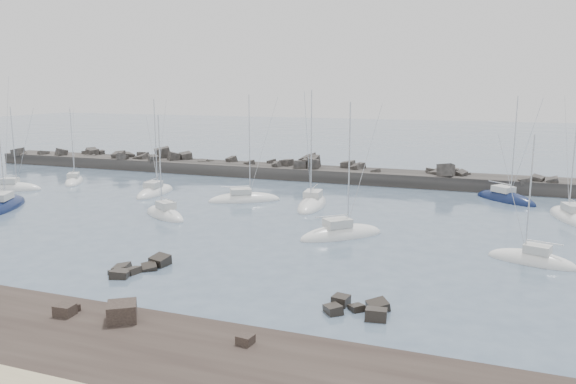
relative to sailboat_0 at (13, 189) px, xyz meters
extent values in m
plane|color=#475B70|center=(41.19, -14.07, -0.15)|extent=(400.00, 400.00, 0.00)
cube|color=black|center=(41.19, -36.07, -0.15)|extent=(140.00, 12.00, 0.70)
cube|color=black|center=(38.60, -32.75, 0.54)|extent=(1.21, 1.00, 0.68)
cube|color=black|center=(38.56, -31.90, 0.42)|extent=(0.93, 0.93, 0.45)
cube|color=black|center=(42.38, -32.13, 0.75)|extent=(2.38, 2.38, 1.11)
cube|color=black|center=(50.66, -32.34, 0.45)|extent=(0.94, 0.89, 0.50)
cube|color=black|center=(36.72, -24.73, 0.00)|extent=(1.75, 1.92, 0.93)
cube|color=black|center=(37.95, -21.28, -0.03)|extent=(1.57, 1.72, 1.58)
cube|color=black|center=(37.08, -23.75, -0.19)|extent=(1.36, 1.37, 1.12)
cube|color=black|center=(35.63, -23.18, -0.17)|extent=(1.58, 1.52, 1.00)
cube|color=black|center=(37.75, -22.48, -0.24)|extent=(1.66, 1.85, 1.37)
cube|color=black|center=(35.94, -24.51, -0.12)|extent=(1.04, 1.04, 0.61)
cube|color=black|center=(56.35, -24.05, -0.20)|extent=(1.86, 1.89, 1.41)
cube|color=black|center=(56.53, -25.65, -0.13)|extent=(1.53, 1.75, 1.41)
cube|color=black|center=(55.06, -24.78, -0.02)|extent=(1.31, 1.29, 0.65)
cube|color=black|center=(53.80, -25.76, -0.19)|extent=(1.62, 1.52, 1.29)
cube|color=black|center=(53.88, -24.29, 0.01)|extent=(1.19, 1.20, 0.98)
cube|color=#2B2826|center=(33.69, 23.93, 0.05)|extent=(115.00, 6.00, 3.20)
cube|color=#2B2826|center=(-14.53, 25.79, 1.70)|extent=(2.16, 2.32, 1.57)
cube|color=#2B2826|center=(-6.83, 24.96, 2.07)|extent=(2.10, 2.26, 1.58)
cube|color=#2B2826|center=(17.37, 24.85, 1.27)|extent=(2.00, 1.81, 1.38)
cube|color=#2B2826|center=(46.27, 22.97, 1.57)|extent=(1.84, 1.66, 1.30)
cube|color=#2B2826|center=(70.04, 22.14, 1.72)|extent=(1.64, 1.61, 1.51)
cube|color=#2B2826|center=(11.05, 23.96, 2.05)|extent=(2.49, 2.50, 2.23)
cube|color=#2B2826|center=(-6.39, 23.76, 1.35)|extent=(1.90, 2.13, 1.43)
cube|color=#2B2826|center=(29.91, 24.47, 1.86)|extent=(1.45, 1.34, 0.85)
cube|color=#2B2826|center=(36.08, 23.58, 2.36)|extent=(2.36, 3.01, 2.52)
cube|color=#2B2826|center=(7.56, 26.01, 2.43)|extent=(3.35, 3.29, 2.40)
cube|color=#2B2826|center=(56.33, 22.50, 2.37)|extent=(2.62, 2.71, 2.51)
cube|color=#2B2826|center=(-21.10, 21.55, 1.93)|extent=(2.38, 1.95, 1.78)
cube|color=#2B2826|center=(36.41, 22.77, 2.19)|extent=(2.76, 2.66, 2.30)
cube|color=#2B2826|center=(-19.66, 21.52, 1.39)|extent=(1.72, 1.85, 1.32)
cube|color=#2B2826|center=(2.26, 21.76, 2.01)|extent=(2.22, 2.09, 1.83)
cube|color=#2B2826|center=(41.40, 25.60, 1.79)|extent=(2.36, 1.79, 2.07)
cube|color=#2B2826|center=(31.60, 24.48, 1.91)|extent=(2.08, 2.04, 1.54)
cube|color=#2B2826|center=(55.10, 24.11, 1.62)|extent=(3.08, 2.90, 2.05)
cube|color=#2B2826|center=(68.16, 22.62, 1.62)|extent=(2.02, 2.04, 1.81)
cube|color=#2B2826|center=(42.84, 24.37, 1.79)|extent=(1.88, 1.71, 1.70)
cube|color=#2B2826|center=(1.02, 24.48, 1.83)|extent=(2.70, 2.73, 1.93)
cube|color=#2B2826|center=(16.42, 24.48, 1.42)|extent=(1.60, 1.64, 1.15)
cube|color=#2B2826|center=(66.56, 21.61, 1.56)|extent=(1.64, 1.58, 1.20)
cube|color=#2B2826|center=(-9.06, 25.89, 1.69)|extent=(1.25, 1.24, 1.30)
cube|color=#2B2826|center=(34.46, 22.55, 1.95)|extent=(2.44, 2.52, 1.84)
cube|color=#2B2826|center=(12.47, 25.67, 2.04)|extent=(2.72, 2.90, 1.96)
cube|color=#2B2826|center=(21.28, 25.57, 1.92)|extent=(2.20, 2.18, 1.52)
cube|color=#2B2826|center=(58.93, 24.94, 1.45)|extent=(1.62, 1.45, 1.07)
cube|color=#2B2826|center=(4.34, 24.26, 2.02)|extent=(1.55, 1.45, 1.47)
cube|color=#2B2826|center=(-5.98, 26.46, 1.89)|extent=(1.20, 1.33, 1.12)
cube|color=#2B2826|center=(8.45, 21.78, 1.90)|extent=(2.11, 2.12, 1.65)
cube|color=#2B2826|center=(53.89, 24.91, 1.85)|extent=(1.57, 1.51, 1.09)
cube|color=#2B2826|center=(-15.97, 22.50, 1.53)|extent=(2.21, 2.42, 1.87)
cube|color=#2B2826|center=(35.26, 24.61, 2.45)|extent=(3.03, 3.01, 2.84)
cube|color=#2B2826|center=(28.25, 26.30, 1.73)|extent=(1.96, 1.74, 1.35)
cube|color=#2B2826|center=(25.40, 23.36, 1.29)|extent=(1.88, 2.13, 1.29)
cube|color=#2B2826|center=(35.78, 24.97, 1.85)|extent=(1.82, 1.54, 1.56)
cube|color=#2B2826|center=(43.23, 25.24, 1.68)|extent=(2.22, 2.22, 1.83)
cube|color=#2B2826|center=(25.41, 23.83, 1.65)|extent=(2.19, 2.03, 1.54)
cube|color=#2B2826|center=(30.64, 22.47, 1.90)|extent=(1.43, 1.48, 1.46)
cube|color=#2B2826|center=(58.38, 23.58, 1.88)|extent=(1.78, 1.94, 1.40)
cube|color=#2B2826|center=(-7.47, 25.64, 2.04)|extent=(2.60, 2.54, 1.79)
cube|color=#2B2826|center=(0.50, 23.03, 2.01)|extent=(2.30, 2.24, 1.93)
cube|color=#2B2826|center=(4.77, 23.73, 1.69)|extent=(2.70, 2.53, 2.18)
cube|color=#2B2826|center=(-11.80, 22.57, 2.07)|extent=(2.37, 2.43, 1.88)
cube|color=#2B2826|center=(56.93, 24.58, 1.81)|extent=(2.02, 2.33, 1.71)
cube|color=#2B2826|center=(10.08, 25.86, 1.51)|extent=(1.33, 1.52, 1.02)
ellipsoid|color=white|center=(0.02, 0.01, -0.10)|extent=(8.14, 5.26, 2.15)
cube|color=silver|center=(-0.34, -0.14, 1.18)|extent=(2.63, 2.30, 0.73)
cylinder|color=silver|center=(0.60, 0.25, 6.08)|extent=(0.13, 0.13, 10.54)
cylinder|color=silver|center=(-0.84, -0.35, 1.86)|extent=(2.92, 1.31, 0.10)
ellipsoid|color=white|center=(3.76, 7.88, -0.10)|extent=(5.92, 7.63, 1.97)
cube|color=silver|center=(3.96, 7.56, 1.06)|extent=(2.39, 2.59, 0.65)
cylinder|color=silver|center=(3.45, 8.39, 5.81)|extent=(0.11, 0.11, 10.15)
cylinder|color=silver|center=(4.24, 7.11, 1.66)|extent=(1.65, 2.61, 0.09)
ellipsoid|color=white|center=(20.21, 4.57, -0.10)|extent=(3.32, 8.77, 2.25)
cube|color=silver|center=(20.24, 4.15, 1.22)|extent=(1.91, 2.53, 0.74)
cylinder|color=silver|center=(20.15, 5.26, 6.65)|extent=(0.13, 0.13, 11.60)
cylinder|color=silver|center=(20.29, 3.55, 1.91)|extent=(0.37, 3.43, 0.11)
ellipsoid|color=white|center=(33.46, 4.48, -0.10)|extent=(9.19, 7.19, 2.17)
cube|color=silver|center=(33.07, 4.24, 1.15)|extent=(3.12, 2.90, 0.65)
cylinder|color=silver|center=(34.07, 4.86, 6.95)|extent=(0.11, 0.11, 12.25)
cylinder|color=silver|center=(32.53, 3.90, 1.75)|extent=(3.13, 2.00, 0.09)
ellipsoid|color=white|center=(28.78, -6.41, -0.10)|extent=(7.71, 5.84, 2.20)
cube|color=silver|center=(29.10, -6.60, 1.23)|extent=(2.60, 2.38, 0.78)
cylinder|color=silver|center=(28.25, -6.11, 5.94)|extent=(0.13, 0.13, 10.21)
cylinder|color=silver|center=(29.56, -6.87, 1.95)|extent=(2.67, 1.63, 0.11)
ellipsoid|color=white|center=(42.44, 4.45, -0.10)|extent=(3.89, 9.71, 2.42)
cube|color=silver|center=(42.40, 4.92, 1.32)|extent=(2.17, 2.83, 0.77)
cylinder|color=silver|center=(42.52, 3.70, 7.31)|extent=(0.13, 0.13, 12.77)
cylinder|color=silver|center=(42.33, 5.58, 2.04)|extent=(0.50, 3.78, 0.11)
ellipsoid|color=white|center=(49.40, -7.72, -0.10)|extent=(8.16, 8.04, 2.34)
cube|color=silver|center=(49.09, -8.03, 1.28)|extent=(2.98, 2.97, 0.78)
cylinder|color=silver|center=(49.91, -7.24, 6.80)|extent=(0.13, 0.13, 11.80)
cylinder|color=silver|center=(48.65, -8.45, 2.01)|extent=(2.58, 2.52, 0.11)
ellipsoid|color=#0F1A3F|center=(64.30, 16.29, -0.10)|extent=(8.52, 7.93, 2.34)
cube|color=silver|center=(63.96, 16.58, 1.28)|extent=(3.06, 2.99, 0.77)
cylinder|color=silver|center=(64.83, 15.82, 6.90)|extent=(0.13, 0.13, 12.02)
cylinder|color=silver|center=(63.49, 16.99, 1.99)|extent=(2.75, 2.42, 0.11)
ellipsoid|color=white|center=(66.18, -10.01, -0.10)|extent=(7.45, 4.21, 1.99)
cube|color=silver|center=(66.52, -10.11, 1.09)|extent=(2.33, 1.96, 0.68)
cylinder|color=silver|center=(65.63, -9.84, 5.55)|extent=(0.12, 0.12, 9.61)
cylinder|color=silver|center=(67.00, -10.26, 1.72)|extent=(2.75, 0.93, 0.10)
ellipsoid|color=white|center=(70.91, 7.92, -0.10)|extent=(5.44, 9.57, 2.35)
cube|color=silver|center=(71.05, 7.49, 1.28)|extent=(2.52, 2.99, 0.76)
cylinder|color=silver|center=(70.69, 8.62, 7.07)|extent=(0.13, 0.13, 12.34)
ellipsoid|color=#0F1A3F|center=(8.48, -9.56, -0.10)|extent=(7.56, 11.10, 2.61)
cube|color=silver|center=(8.71, -10.05, 1.41)|extent=(3.23, 3.63, 0.80)
camera|label=1|loc=(62.96, -58.42, 14.15)|focal=35.00mm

